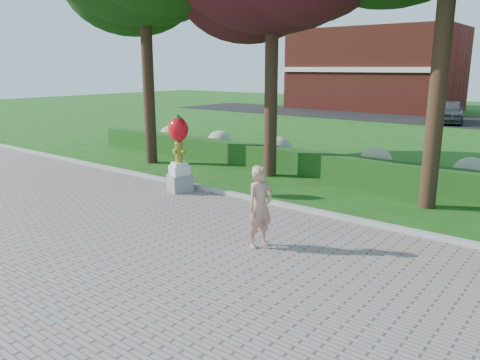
% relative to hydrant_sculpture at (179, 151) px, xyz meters
% --- Properties ---
extents(ground, '(100.00, 100.00, 0.00)m').
position_rel_hydrant_sculpture_xyz_m(ground, '(2.85, -2.46, -1.25)').
color(ground, '#1C4C13').
rests_on(ground, ground).
extents(walkway, '(40.00, 14.00, 0.04)m').
position_rel_hydrant_sculpture_xyz_m(walkway, '(2.85, -6.46, -1.23)').
color(walkway, gray).
rests_on(walkway, ground).
extents(curb, '(40.00, 0.18, 0.15)m').
position_rel_hydrant_sculpture_xyz_m(curb, '(2.85, 0.54, -1.18)').
color(curb, '#ADADA5').
rests_on(curb, ground).
extents(lawn_hedge, '(24.00, 0.70, 0.80)m').
position_rel_hydrant_sculpture_xyz_m(lawn_hedge, '(2.85, 4.54, -0.85)').
color(lawn_hedge, '#144715').
rests_on(lawn_hedge, ground).
extents(hydrangea_row, '(20.10, 1.10, 0.99)m').
position_rel_hydrant_sculpture_xyz_m(hydrangea_row, '(3.43, 5.54, -0.70)').
color(hydrangea_row, '#9DA67F').
rests_on(hydrangea_row, ground).
extents(street, '(50.00, 8.00, 0.02)m').
position_rel_hydrant_sculpture_xyz_m(street, '(2.85, 25.54, -1.24)').
color(street, black).
rests_on(street, ground).
extents(building_left, '(14.00, 8.00, 7.00)m').
position_rel_hydrant_sculpture_xyz_m(building_left, '(-7.15, 31.54, 2.25)').
color(building_left, maroon).
rests_on(building_left, ground).
extents(hydrant_sculpture, '(0.80, 0.80, 2.29)m').
position_rel_hydrant_sculpture_xyz_m(hydrant_sculpture, '(0.00, 0.00, 0.00)').
color(hydrant_sculpture, gray).
rests_on(hydrant_sculpture, walkway).
extents(woman, '(0.55, 0.71, 1.71)m').
position_rel_hydrant_sculpture_xyz_m(woman, '(4.53, -2.17, -0.36)').
color(woman, tan).
rests_on(woman, walkway).
extents(parked_car, '(2.83, 4.85, 1.55)m').
position_rel_hydrant_sculpture_xyz_m(parked_car, '(1.38, 24.05, -0.46)').
color(parked_car, '#45484D').
rests_on(parked_car, street).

